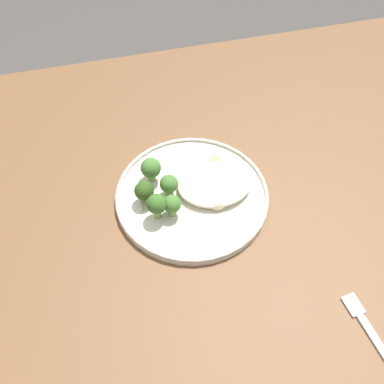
{
  "coord_description": "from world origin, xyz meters",
  "views": [
    {
      "loc": [
        0.11,
        0.46,
        1.43
      ],
      "look_at": [
        -0.01,
        -0.03,
        0.76
      ],
      "focal_mm": 42.11,
      "sensor_mm": 36.0,
      "label": 1
    }
  ],
  "objects_px": {
    "seared_scallop_right_edge": "(224,173)",
    "broccoli_floret_small_sprig": "(157,204)",
    "seared_scallop_front_small": "(235,176)",
    "seared_scallop_on_noodles": "(210,183)",
    "seared_scallop_rear_pale": "(214,162)",
    "broccoli_floret_front_edge": "(172,203)",
    "dinner_plate": "(192,196)",
    "seared_scallop_left_edge": "(218,202)",
    "broccoli_floret_center_pile": "(144,191)",
    "broccoli_floret_tall_stalk": "(169,184)",
    "dinner_fork": "(378,344)",
    "broccoli_floret_right_tilted": "(151,169)"
  },
  "relations": [
    {
      "from": "seared_scallop_left_edge",
      "to": "seared_scallop_front_small",
      "type": "relative_size",
      "value": 1.45
    },
    {
      "from": "broccoli_floret_front_edge",
      "to": "broccoli_floret_small_sprig",
      "type": "xyz_separation_m",
      "value": [
        0.03,
        0.0,
        0.01
      ]
    },
    {
      "from": "seared_scallop_front_small",
      "to": "dinner_plate",
      "type": "bearing_deg",
      "value": 10.85
    },
    {
      "from": "seared_scallop_rear_pale",
      "to": "broccoli_floret_center_pile",
      "type": "xyz_separation_m",
      "value": [
        0.15,
        0.05,
        0.02
      ]
    },
    {
      "from": "seared_scallop_rear_pale",
      "to": "broccoli_floret_tall_stalk",
      "type": "height_order",
      "value": "broccoli_floret_tall_stalk"
    },
    {
      "from": "seared_scallop_rear_pale",
      "to": "broccoli_floret_right_tilted",
      "type": "height_order",
      "value": "broccoli_floret_right_tilted"
    },
    {
      "from": "broccoli_floret_small_sprig",
      "to": "broccoli_floret_tall_stalk",
      "type": "xyz_separation_m",
      "value": [
        -0.03,
        -0.04,
        -0.01
      ]
    },
    {
      "from": "dinner_plate",
      "to": "broccoli_floret_tall_stalk",
      "type": "relative_size",
      "value": 5.9
    },
    {
      "from": "seared_scallop_front_small",
      "to": "broccoli_floret_center_pile",
      "type": "distance_m",
      "value": 0.18
    },
    {
      "from": "dinner_plate",
      "to": "seared_scallop_right_edge",
      "type": "distance_m",
      "value": 0.08
    },
    {
      "from": "seared_scallop_front_small",
      "to": "seared_scallop_right_edge",
      "type": "relative_size",
      "value": 0.98
    },
    {
      "from": "seared_scallop_left_edge",
      "to": "dinner_fork",
      "type": "relative_size",
      "value": 0.18
    },
    {
      "from": "seared_scallop_rear_pale",
      "to": "dinner_fork",
      "type": "xyz_separation_m",
      "value": [
        -0.15,
        0.4,
        -0.02
      ]
    },
    {
      "from": "dinner_fork",
      "to": "broccoli_floret_front_edge",
      "type": "bearing_deg",
      "value": -50.66
    },
    {
      "from": "seared_scallop_front_small",
      "to": "seared_scallop_on_noodles",
      "type": "bearing_deg",
      "value": 6.17
    },
    {
      "from": "seared_scallop_left_edge",
      "to": "seared_scallop_front_small",
      "type": "bearing_deg",
      "value": -134.36
    },
    {
      "from": "broccoli_floret_right_tilted",
      "to": "broccoli_floret_front_edge",
      "type": "relative_size",
      "value": 1.12
    },
    {
      "from": "broccoli_floret_tall_stalk",
      "to": "broccoli_floret_front_edge",
      "type": "bearing_deg",
      "value": 84.28
    },
    {
      "from": "broccoli_floret_front_edge",
      "to": "broccoli_floret_small_sprig",
      "type": "distance_m",
      "value": 0.03
    },
    {
      "from": "broccoli_floret_small_sprig",
      "to": "broccoli_floret_tall_stalk",
      "type": "distance_m",
      "value": 0.05
    },
    {
      "from": "seared_scallop_rear_pale",
      "to": "broccoli_floret_front_edge",
      "type": "height_order",
      "value": "broccoli_floret_front_edge"
    },
    {
      "from": "broccoli_floret_center_pile",
      "to": "seared_scallop_left_edge",
      "type": "bearing_deg",
      "value": 161.88
    },
    {
      "from": "seared_scallop_on_noodles",
      "to": "seared_scallop_right_edge",
      "type": "relative_size",
      "value": 1.1
    },
    {
      "from": "seared_scallop_right_edge",
      "to": "broccoli_floret_small_sprig",
      "type": "height_order",
      "value": "broccoli_floret_small_sprig"
    },
    {
      "from": "dinner_plate",
      "to": "seared_scallop_left_edge",
      "type": "xyz_separation_m",
      "value": [
        -0.04,
        0.03,
        0.01
      ]
    },
    {
      "from": "seared_scallop_on_noodles",
      "to": "broccoli_floret_center_pile",
      "type": "bearing_deg",
      "value": 1.79
    },
    {
      "from": "broccoli_floret_front_edge",
      "to": "seared_scallop_on_noodles",
      "type": "bearing_deg",
      "value": -154.23
    },
    {
      "from": "broccoli_floret_right_tilted",
      "to": "dinner_fork",
      "type": "height_order",
      "value": "broccoli_floret_right_tilted"
    },
    {
      "from": "seared_scallop_right_edge",
      "to": "broccoli_floret_tall_stalk",
      "type": "distance_m",
      "value": 0.11
    },
    {
      "from": "seared_scallop_front_small",
      "to": "seared_scallop_on_noodles",
      "type": "height_order",
      "value": "same"
    },
    {
      "from": "broccoli_floret_center_pile",
      "to": "broccoli_floret_small_sprig",
      "type": "height_order",
      "value": "broccoli_floret_small_sprig"
    },
    {
      "from": "seared_scallop_rear_pale",
      "to": "dinner_fork",
      "type": "bearing_deg",
      "value": 110.45
    },
    {
      "from": "seared_scallop_front_small",
      "to": "broccoli_floret_front_edge",
      "type": "bearing_deg",
      "value": 18.78
    },
    {
      "from": "broccoli_floret_center_pile",
      "to": "broccoli_floret_front_edge",
      "type": "relative_size",
      "value": 1.05
    },
    {
      "from": "seared_scallop_left_edge",
      "to": "dinner_fork",
      "type": "distance_m",
      "value": 0.35
    },
    {
      "from": "dinner_plate",
      "to": "seared_scallop_left_edge",
      "type": "bearing_deg",
      "value": 139.63
    },
    {
      "from": "seared_scallop_left_edge",
      "to": "seared_scallop_on_noodles",
      "type": "relative_size",
      "value": 1.29
    },
    {
      "from": "dinner_plate",
      "to": "seared_scallop_left_edge",
      "type": "height_order",
      "value": "seared_scallop_left_edge"
    },
    {
      "from": "seared_scallop_right_edge",
      "to": "broccoli_floret_small_sprig",
      "type": "relative_size",
      "value": 0.4
    },
    {
      "from": "seared_scallop_front_small",
      "to": "seared_scallop_rear_pale",
      "type": "height_order",
      "value": "seared_scallop_rear_pale"
    },
    {
      "from": "seared_scallop_rear_pale",
      "to": "broccoli_floret_tall_stalk",
      "type": "distance_m",
      "value": 0.11
    },
    {
      "from": "dinner_fork",
      "to": "seared_scallop_on_noodles",
      "type": "bearing_deg",
      "value": -64.04
    },
    {
      "from": "seared_scallop_left_edge",
      "to": "broccoli_floret_small_sprig",
      "type": "bearing_deg",
      "value": -2.0
    },
    {
      "from": "seared_scallop_on_noodles",
      "to": "dinner_fork",
      "type": "xyz_separation_m",
      "value": [
        -0.17,
        0.35,
        -0.02
      ]
    },
    {
      "from": "seared_scallop_on_noodles",
      "to": "seared_scallop_rear_pale",
      "type": "relative_size",
      "value": 1.14
    },
    {
      "from": "broccoli_floret_center_pile",
      "to": "seared_scallop_right_edge",
      "type": "bearing_deg",
      "value": -172.07
    },
    {
      "from": "seared_scallop_right_edge",
      "to": "broccoli_floret_right_tilted",
      "type": "height_order",
      "value": "broccoli_floret_right_tilted"
    },
    {
      "from": "seared_scallop_right_edge",
      "to": "broccoli_floret_tall_stalk",
      "type": "bearing_deg",
      "value": 8.74
    },
    {
      "from": "seared_scallop_on_noodles",
      "to": "broccoli_floret_right_tilted",
      "type": "height_order",
      "value": "broccoli_floret_right_tilted"
    },
    {
      "from": "dinner_plate",
      "to": "dinner_fork",
      "type": "distance_m",
      "value": 0.4
    }
  ]
}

